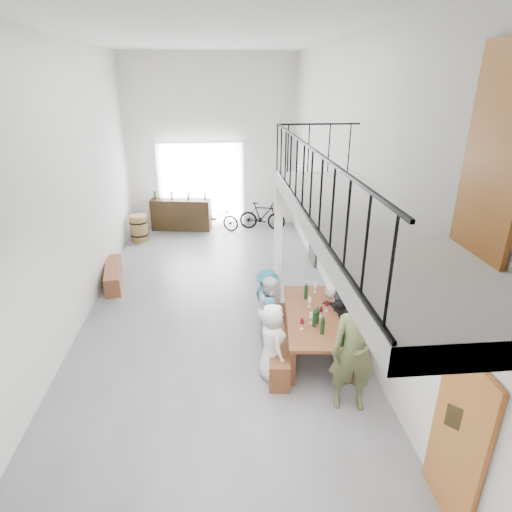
{
  "coord_description": "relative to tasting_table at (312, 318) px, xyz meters",
  "views": [
    {
      "loc": [
        0.16,
        -8.25,
        4.75
      ],
      "look_at": [
        0.86,
        -0.5,
        1.49
      ],
      "focal_mm": 30.0,
      "sensor_mm": 36.0,
      "label": 1
    }
  ],
  "objects": [
    {
      "name": "floor",
      "position": [
        -1.78,
        1.63,
        -0.71
      ],
      "size": [
        12.0,
        12.0,
        0.0
      ],
      "primitive_type": "plane",
      "color": "#606062",
      "rests_on": "ground"
    },
    {
      "name": "room_walls",
      "position": [
        -1.78,
        1.63,
        2.85
      ],
      "size": [
        12.0,
        12.0,
        12.0
      ],
      "color": "white",
      "rests_on": "ground"
    },
    {
      "name": "gateway_portal",
      "position": [
        -2.18,
        7.57,
        0.69
      ],
      "size": [
        2.8,
        0.08,
        2.8
      ],
      "primitive_type": "cube",
      "color": "white",
      "rests_on": "ground"
    },
    {
      "name": "right_wall_decor",
      "position": [
        0.92,
        -0.24,
        1.04
      ],
      "size": [
        0.07,
        8.28,
        5.07
      ],
      "color": "#AB6326",
      "rests_on": "ground"
    },
    {
      "name": "balcony",
      "position": [
        0.2,
        -1.5,
        2.26
      ],
      "size": [
        1.52,
        5.62,
        4.0
      ],
      "color": "silver",
      "rests_on": "ground"
    },
    {
      "name": "tasting_table",
      "position": [
        0.0,
        0.0,
        0.0
      ],
      "size": [
        1.18,
        2.37,
        0.79
      ],
      "rotation": [
        0.0,
        0.0,
        -0.11
      ],
      "color": "brown",
      "rests_on": "ground"
    },
    {
      "name": "bench_inner",
      "position": [
        -0.61,
        -0.08,
        -0.46
      ],
      "size": [
        0.61,
        2.17,
        0.49
      ],
      "primitive_type": "cube",
      "rotation": [
        0.0,
        0.0,
        -0.12
      ],
      "color": "brown",
      "rests_on": "ground"
    },
    {
      "name": "bench_wall",
      "position": [
        0.6,
        0.1,
        -0.45
      ],
      "size": [
        0.57,
        2.23,
        0.51
      ],
      "primitive_type": "cube",
      "rotation": [
        0.0,
        0.0,
        -0.13
      ],
      "color": "brown",
      "rests_on": "ground"
    },
    {
      "name": "tableware",
      "position": [
        0.03,
        -0.01,
        0.22
      ],
      "size": [
        0.64,
        1.62,
        0.35
      ],
      "color": "black",
      "rests_on": "tasting_table"
    },
    {
      "name": "side_bench",
      "position": [
        -4.28,
        3.24,
        -0.47
      ],
      "size": [
        0.65,
        1.69,
        0.47
      ],
      "primitive_type": "cube",
      "rotation": [
        0.0,
        0.0,
        0.18
      ],
      "color": "brown",
      "rests_on": "ground"
    },
    {
      "name": "oak_barrel",
      "position": [
        -4.13,
        6.3,
        -0.3
      ],
      "size": [
        0.55,
        0.55,
        0.81
      ],
      "color": "olive",
      "rests_on": "ground"
    },
    {
      "name": "serving_counter",
      "position": [
        -2.87,
        7.28,
        -0.19
      ],
      "size": [
        2.02,
        0.84,
        1.03
      ],
      "primitive_type": "cube",
      "rotation": [
        0.0,
        0.0,
        -0.16
      ],
      "color": "#322111",
      "rests_on": "ground"
    },
    {
      "name": "counter_bottles",
      "position": [
        -2.88,
        7.25,
        0.47
      ],
      "size": [
        1.7,
        0.28,
        0.28
      ],
      "color": "black",
      "rests_on": "serving_counter"
    },
    {
      "name": "guest_left_a",
      "position": [
        -0.81,
        -0.66,
        -0.02
      ],
      "size": [
        0.58,
        0.75,
        1.37
      ],
      "primitive_type": "imported",
      "rotation": [
        0.0,
        0.0,
        1.8
      ],
      "color": "white",
      "rests_on": "ground"
    },
    {
      "name": "guest_left_b",
      "position": [
        -0.77,
        -0.07,
        -0.1
      ],
      "size": [
        0.31,
        0.46,
        1.21
      ],
      "primitive_type": "imported",
      "rotation": [
        0.0,
        0.0,
        1.62
      ],
      "color": "#266B7F",
      "rests_on": "ground"
    },
    {
      "name": "guest_left_c",
      "position": [
        -0.7,
        0.45,
        -0.03
      ],
      "size": [
        0.58,
        0.71,
        1.35
      ],
      "primitive_type": "imported",
      "rotation": [
        0.0,
        0.0,
        1.46
      ],
      "color": "white",
      "rests_on": "ground"
    },
    {
      "name": "guest_left_d",
      "position": [
        -0.72,
        0.91,
        -0.07
      ],
      "size": [
        0.75,
        0.95,
        1.28
      ],
      "primitive_type": "imported",
      "rotation": [
        0.0,
        0.0,
        1.96
      ],
      "color": "#266B7F",
      "rests_on": "ground"
    },
    {
      "name": "guest_right_a",
      "position": [
        0.5,
        -0.63,
        -0.13
      ],
      "size": [
        0.37,
        0.71,
        1.15
      ],
      "primitive_type": "imported",
      "rotation": [
        0.0,
        0.0,
        -1.43
      ],
      "color": "red",
      "rests_on": "ground"
    },
    {
      "name": "guest_right_b",
      "position": [
        0.55,
        0.03,
        -0.05
      ],
      "size": [
        0.86,
        1.26,
        1.31
      ],
      "primitive_type": "imported",
      "rotation": [
        0.0,
        0.0,
        -1.14
      ],
      "color": "black",
      "rests_on": "ground"
    },
    {
      "name": "guest_right_c",
      "position": [
        0.53,
        0.66,
        -0.18
      ],
      "size": [
        0.37,
        0.54,
        1.05
      ],
      "primitive_type": "imported",
      "rotation": [
        0.0,
        0.0,
        -1.49
      ],
      "color": "white",
      "rests_on": "ground"
    },
    {
      "name": "host_standing",
      "position": [
        0.32,
        -1.47,
        0.28
      ],
      "size": [
        0.77,
        0.56,
        1.97
      ],
      "primitive_type": "imported",
      "rotation": [
        0.0,
        0.0,
        -0.13
      ],
      "color": "#515932",
      "rests_on": "ground"
    },
    {
      "name": "potted_plant",
      "position": [
        0.67,
        1.93,
        -0.52
      ],
      "size": [
        0.42,
        0.39,
        0.37
      ],
      "primitive_type": "imported",
      "rotation": [
        0.0,
        0.0,
        -0.35
      ],
      "color": "#205320",
      "rests_on": "ground"
    },
    {
      "name": "bicycle_near",
      "position": [
        -1.71,
        7.19,
        -0.27
      ],
      "size": [
        1.71,
        1.31,
        0.86
      ],
      "primitive_type": "imported",
      "rotation": [
        0.0,
        0.0,
        1.05
      ],
      "color": "black",
      "rests_on": "ground"
    },
    {
      "name": "bicycle_far",
      "position": [
        -0.18,
        7.02,
        -0.24
      ],
      "size": [
        1.61,
        0.8,
        0.93
      ],
      "primitive_type": "imported",
      "rotation": [
        0.0,
        0.0,
        1.33
      ],
      "color": "black",
      "rests_on": "ground"
    }
  ]
}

